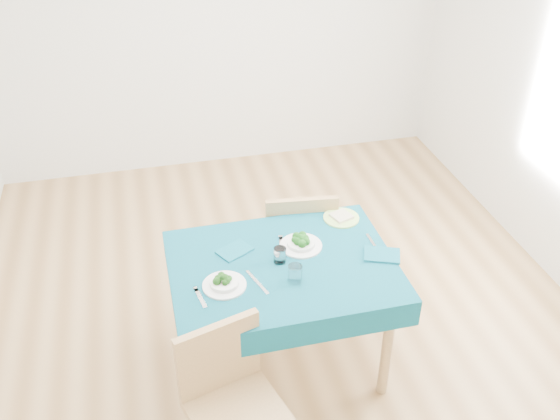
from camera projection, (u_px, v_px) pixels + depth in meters
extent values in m
cube|color=olive|center=(280.00, 317.00, 4.17)|extent=(4.00, 4.50, 0.02)
cube|color=silver|center=(216.00, 18.00, 5.25)|extent=(4.00, 0.02, 2.70)
cube|color=#074455|center=(282.00, 315.00, 3.62)|extent=(1.22, 0.93, 0.76)
cube|color=#9E794A|center=(238.00, 400.00, 2.92)|extent=(0.55, 0.57, 1.08)
cube|color=#9E794A|center=(297.00, 219.00, 4.13)|extent=(0.51, 0.54, 1.13)
cube|color=silver|center=(200.00, 298.00, 3.18)|extent=(0.05, 0.16, 0.00)
cube|color=silver|center=(257.00, 282.00, 3.28)|extent=(0.09, 0.22, 0.00)
cube|color=silver|center=(282.00, 246.00, 3.55)|extent=(0.05, 0.17, 0.00)
cube|color=silver|center=(374.00, 245.00, 3.56)|extent=(0.02, 0.22, 0.00)
cube|color=#0B4C5E|center=(235.00, 251.00, 3.51)|extent=(0.22, 0.20, 0.01)
cube|color=#0B4C5E|center=(382.00, 255.00, 3.48)|extent=(0.24, 0.20, 0.01)
cylinder|color=white|center=(280.00, 255.00, 3.41)|extent=(0.07, 0.07, 0.09)
cylinder|color=white|center=(295.00, 274.00, 3.27)|extent=(0.08, 0.08, 0.10)
cylinder|color=#B4E46F|center=(341.00, 218.00, 3.78)|extent=(0.22, 0.22, 0.01)
cube|color=beige|center=(341.00, 216.00, 3.77)|extent=(0.14, 0.14, 0.02)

